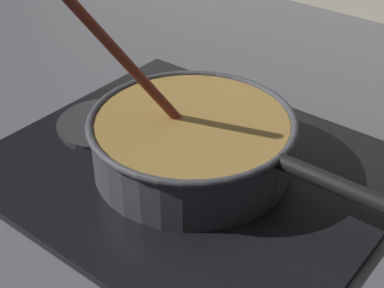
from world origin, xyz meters
name	(u,v)px	position (x,y,z in m)	size (l,w,h in m)	color
ground	(112,173)	(0.00, 0.00, -0.02)	(2.40, 1.60, 0.04)	#4C4C51
hob_plate	(192,169)	(0.11, 0.06, 0.01)	(0.56, 0.48, 0.01)	black
burner_ring	(192,164)	(0.11, 0.06, 0.02)	(0.19, 0.19, 0.01)	#592D0C
spare_burner	(103,123)	(-0.07, 0.06, 0.01)	(0.15, 0.15, 0.01)	#262628
cooking_pan	(192,141)	(0.11, 0.06, 0.06)	(0.45, 0.30, 0.30)	#38383D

